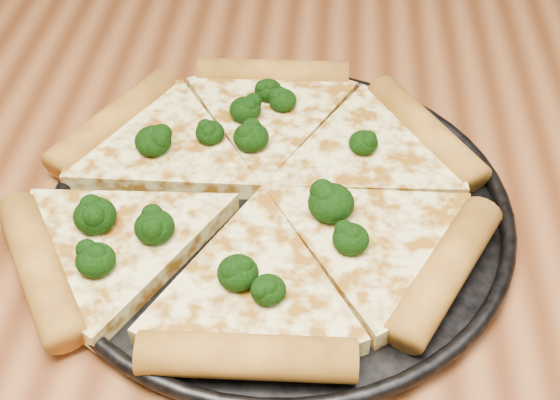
{
  "coord_description": "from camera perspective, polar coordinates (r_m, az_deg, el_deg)",
  "views": [
    {
      "loc": [
        0.02,
        -0.39,
        1.14
      ],
      "look_at": [
        -0.01,
        -0.01,
        0.77
      ],
      "focal_mm": 47.33,
      "sensor_mm": 36.0,
      "label": 1
    }
  ],
  "objects": [
    {
      "name": "dining_table",
      "position": [
        0.62,
        0.7,
        -6.44
      ],
      "size": [
        1.2,
        0.9,
        0.75
      ],
      "color": "brown",
      "rests_on": "ground"
    },
    {
      "name": "pizza_pan",
      "position": [
        0.54,
        0.0,
        -0.64
      ],
      "size": [
        0.34,
        0.34,
        0.02
      ],
      "color": "black",
      "rests_on": "dining_table"
    },
    {
      "name": "pizza",
      "position": [
        0.54,
        -1.67,
        0.8
      ],
      "size": [
        0.36,
        0.32,
        0.03
      ],
      "rotation": [
        0.0,
        0.0,
        0.03
      ],
      "color": "#FFF49C",
      "rests_on": "pizza_pan"
    },
    {
      "name": "broccoli_florets",
      "position": [
        0.53,
        -3.82,
        1.3
      ],
      "size": [
        0.21,
        0.23,
        0.02
      ],
      "color": "black",
      "rests_on": "pizza"
    }
  ]
}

